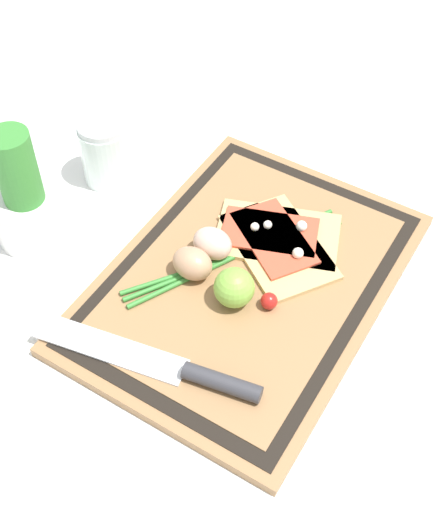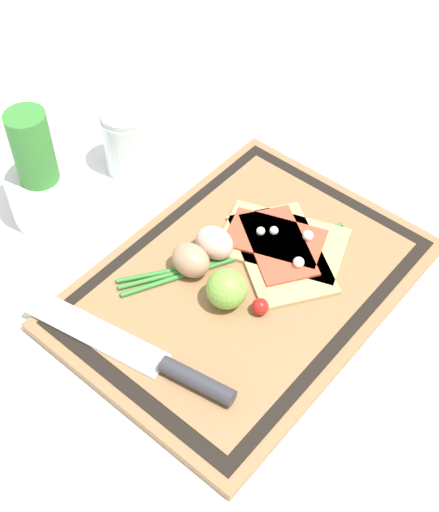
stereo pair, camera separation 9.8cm
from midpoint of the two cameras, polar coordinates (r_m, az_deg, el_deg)
name	(u,v)px [view 1 (the left image)]	position (r m, az deg, el deg)	size (l,w,h in m)	color
ground_plane	(247,285)	(1.00, -0.63, -2.51)	(6.00, 6.00, 0.00)	white
cutting_board	(247,281)	(0.99, -0.63, -2.19)	(0.49, 0.36, 0.02)	#997047
pizza_slice_near	(278,245)	(1.01, 1.93, 0.76)	(0.19, 0.21, 0.02)	tan
pizza_slice_far	(277,234)	(1.03, 1.88, 1.58)	(0.16, 0.20, 0.02)	tan
knife	(182,370)	(0.89, -6.21, -9.28)	(0.09, 0.31, 0.02)	silver
egg_brown	(192,263)	(0.97, -5.08, -0.77)	(0.05, 0.06, 0.05)	tan
egg_pink	(212,243)	(0.99, -3.40, 0.84)	(0.05, 0.06, 0.05)	beige
lime	(234,288)	(0.94, -1.82, -2.73)	(0.06, 0.06, 0.06)	#7FB742
cherry_tomato_red	(269,301)	(0.94, 1.01, -3.80)	(0.02, 0.02, 0.02)	red
scallion_bunch	(235,257)	(1.00, -1.57, -0.21)	(0.30, 0.20, 0.01)	#388433
herb_pot	(26,202)	(1.06, -17.80, 3.97)	(0.11, 0.11, 0.19)	white
sauce_jar	(106,155)	(1.14, -11.57, 7.81)	(0.08, 0.08, 0.11)	silver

